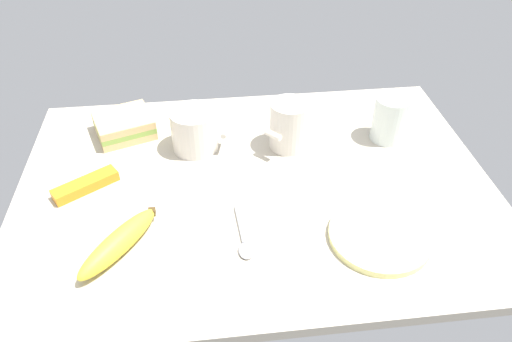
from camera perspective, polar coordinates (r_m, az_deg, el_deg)
name	(u,v)px	position (r cm, az deg, el deg)	size (l,w,h in cm)	color
tabletop	(256,187)	(92.82, 0.00, -1.91)	(90.00, 64.00, 2.00)	#BCB29E
plate_of_food	(379,236)	(84.09, 14.34, -7.43)	(17.03, 17.03, 1.20)	#EAE58C
coffee_mug_black	(194,130)	(99.25, -7.27, 4.86)	(11.96, 9.37, 8.73)	silver
coffee_mug_milky	(289,125)	(98.83, 3.92, 5.47)	(9.48, 9.40, 10.20)	silver
sandwich_main	(124,125)	(107.68, -15.28, 5.24)	(14.23, 13.51, 4.40)	#DBB77A
glass_of_milk	(389,121)	(105.31, 15.47, 5.68)	(7.29, 7.29, 9.73)	silver
banana	(119,243)	(81.79, -15.90, -8.12)	(13.63, 16.18, 3.86)	yellow
spoon	(243,240)	(81.21, -1.49, -8.15)	(2.64, 12.47, 0.80)	silver
snack_bar	(86,185)	(95.69, -19.45, -1.57)	(12.24, 3.18, 2.00)	orange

